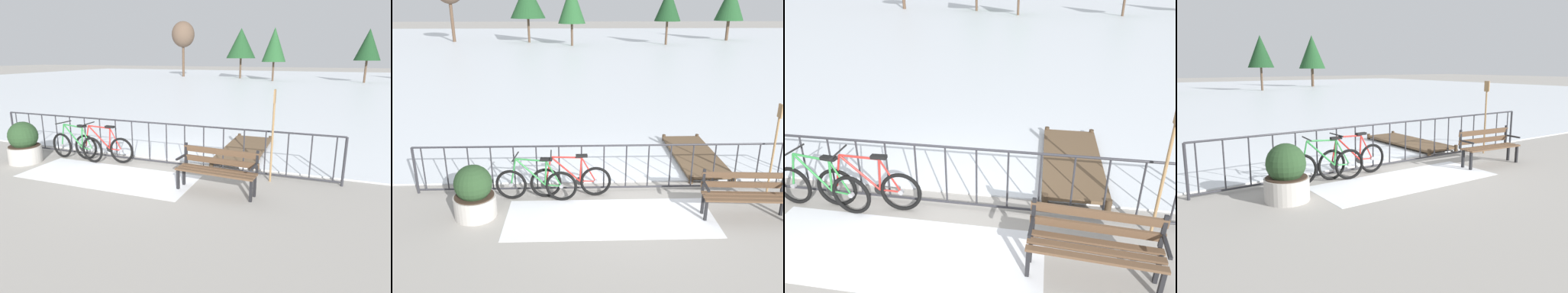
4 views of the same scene
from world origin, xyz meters
The scene contains 9 objects.
ground_plane centered at (0.00, 0.00, 0.00)m, with size 160.00×160.00×0.00m, color #9E9991.
frozen_pond centered at (0.00, 28.40, 0.01)m, with size 80.00×56.00×0.03m, color silver.
snow_patch centered at (-0.44, -1.20, 0.00)m, with size 4.00×1.51×0.01m, color white.
railing_fence centered at (0.00, 0.00, 0.56)m, with size 9.06×0.06×1.07m.
bicycle_near_railing centered at (-1.19, -0.25, 0.37)m, with size 1.71×0.52×0.97m.
bicycle_second centered at (-1.91, -0.39, 0.37)m, with size 1.71×0.52×0.97m.
park_bench centered at (2.13, -1.16, 0.51)m, with size 1.63×0.60×0.89m.
oar_upright centered at (3.05, -0.25, 1.14)m, with size 0.04×0.16×1.98m.
wooden_dock centered at (2.04, 1.77, 0.12)m, with size 1.10×3.05×0.20m.
Camera 3 is at (1.40, -4.99, 3.42)m, focal length 34.83 mm.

